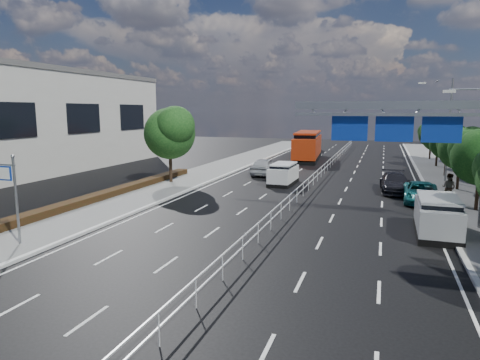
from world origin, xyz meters
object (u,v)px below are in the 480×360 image
(overhead_gantry, at_px, (409,124))
(parked_car_teal, at_px, (421,192))
(toilet_sign, at_px, (7,184))
(red_bus, at_px, (308,145))
(near_car_silver, at_px, (264,166))
(parked_car_dark, at_px, (395,183))
(pedestrian_b, at_px, (449,188))
(near_car_dark, at_px, (313,146))
(white_minivan, at_px, (283,174))
(silver_minivan, at_px, (438,216))

(overhead_gantry, xyz_separation_m, parked_car_teal, (1.40, 6.44, -4.91))
(toilet_sign, xyz_separation_m, red_bus, (7.17, 39.92, -1.06))
(overhead_gantry, bearing_deg, near_car_silver, 128.75)
(red_bus, relative_size, parked_car_dark, 2.37)
(red_bus, xyz_separation_m, near_car_silver, (-1.81, -14.50, -1.04))
(overhead_gantry, xyz_separation_m, near_car_silver, (-12.34, 15.37, -4.76))
(parked_car_teal, distance_m, pedestrian_b, 1.76)
(near_car_dark, bearing_deg, overhead_gantry, 106.86)
(near_car_dark, relative_size, parked_car_teal, 0.95)
(toilet_sign, height_order, near_car_silver, toilet_sign)
(white_minivan, distance_m, near_car_silver, 5.70)
(toilet_sign, distance_m, red_bus, 40.58)
(silver_minivan, height_order, parked_car_teal, silver_minivan)
(toilet_sign, xyz_separation_m, near_car_dark, (5.98, 52.05, -2.16))
(overhead_gantry, height_order, pedestrian_b, overhead_gantry)
(overhead_gantry, bearing_deg, near_car_dark, 105.59)
(red_bus, distance_m, near_car_silver, 14.65)
(near_car_silver, distance_m, pedestrian_b, 17.81)
(overhead_gantry, bearing_deg, parked_car_teal, 77.71)
(white_minivan, distance_m, silver_minivan, 16.38)
(silver_minivan, bearing_deg, near_car_dark, 107.61)
(near_car_silver, relative_size, parked_car_dark, 0.96)
(red_bus, xyz_separation_m, near_car_dark, (-1.20, 12.13, -1.10))
(white_minivan, xyz_separation_m, silver_minivan, (10.86, -12.26, 0.07))
(near_car_silver, height_order, pedestrian_b, pedestrian_b)
(near_car_silver, height_order, silver_minivan, silver_minivan)
(red_bus, height_order, near_car_dark, red_bus)
(parked_car_dark, bearing_deg, overhead_gantry, -92.08)
(toilet_sign, xyz_separation_m, white_minivan, (8.40, 20.60, -2.04))
(overhead_gantry, xyz_separation_m, near_car_dark, (-11.72, 42.00, -4.82))
(overhead_gantry, relative_size, parked_car_teal, 2.04)
(parked_car_dark, height_order, pedestrian_b, pedestrian_b)
(pedestrian_b, bearing_deg, red_bus, -27.31)
(overhead_gantry, height_order, red_bus, overhead_gantry)
(overhead_gantry, relative_size, red_bus, 0.83)
(overhead_gantry, relative_size, near_car_dark, 2.15)
(overhead_gantry, distance_m, white_minivan, 14.83)
(near_car_silver, height_order, parked_car_dark, near_car_silver)
(silver_minivan, distance_m, parked_car_teal, 8.16)
(toilet_sign, distance_m, overhead_gantry, 20.52)
(near_car_silver, relative_size, pedestrian_b, 2.52)
(toilet_sign, bearing_deg, near_car_silver, 78.10)
(near_car_dark, relative_size, parked_car_dark, 0.92)
(near_car_silver, bearing_deg, toilet_sign, 75.96)
(parked_car_teal, bearing_deg, overhead_gantry, -101.45)
(toilet_sign, relative_size, parked_car_teal, 0.87)
(white_minivan, distance_m, parked_car_dark, 9.08)
(near_car_dark, height_order, parked_car_teal, near_car_dark)
(near_car_silver, bearing_deg, parked_car_dark, 153.35)
(near_car_silver, relative_size, near_car_dark, 1.04)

